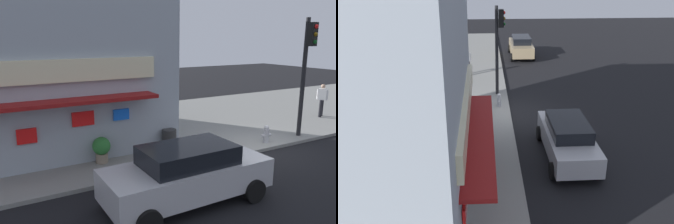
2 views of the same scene
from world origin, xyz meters
TOP-DOWN VIEW (x-y plane):
  - ground_plane at (0.00, 0.00)m, footprint 64.94×64.94m
  - sidewalk at (0.00, 5.09)m, footprint 43.29×10.17m
  - traffic_light at (2.64, 0.47)m, footprint 0.32×0.58m
  - fire_hydrant at (0.66, 0.55)m, footprint 0.48×0.24m
  - trash_can at (-3.24, 1.70)m, footprint 0.56×0.56m
  - pedestrian at (6.61, 2.43)m, footprint 0.54×0.55m
  - potted_plant_by_doorway at (-5.91, 1.67)m, footprint 0.62×0.62m
  - parked_car_tan at (12.00, -1.70)m, footprint 4.37×1.92m
  - parked_car_silver at (-4.76, -1.97)m, footprint 4.54×1.98m

SIDE VIEW (x-z plane):
  - ground_plane at x=0.00m, z-range 0.00..0.00m
  - sidewalk at x=0.00m, z-range 0.00..0.13m
  - fire_hydrant at x=0.66m, z-range 0.11..0.83m
  - trash_can at x=-3.24m, z-range 0.13..0.93m
  - potted_plant_by_doorway at x=-5.91m, z-range 0.18..1.08m
  - parked_car_silver at x=-4.76m, z-range 0.03..1.63m
  - parked_car_tan at x=12.00m, z-range 0.03..1.67m
  - pedestrian at x=6.61m, z-range 0.22..1.98m
  - traffic_light at x=2.64m, z-range 0.84..5.84m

